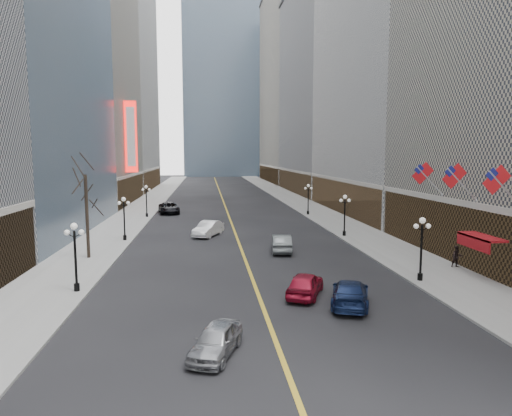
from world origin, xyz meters
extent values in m
cube|color=gray|center=(14.00, 70.00, 0.07)|extent=(6.00, 230.00, 0.15)
cube|color=gray|center=(-14.00, 70.00, 0.07)|extent=(6.00, 230.00, 0.15)
cube|color=gold|center=(0.00, 80.00, 0.01)|extent=(0.25, 200.00, 0.02)
cube|color=brown|center=(18.40, 68.00, 2.60)|extent=(2.80, 35.00, 5.00)
cube|color=gray|center=(30.00, 106.00, 24.00)|extent=(26.00, 40.00, 48.00)
cube|color=brown|center=(18.40, 106.00, 2.60)|extent=(2.80, 39.00, 5.00)
cube|color=#A39C87|center=(30.00, 149.00, 31.00)|extent=(26.00, 46.00, 62.00)
cube|color=brown|center=(18.40, 149.00, 2.60)|extent=(2.80, 45.00, 5.00)
cube|color=#A39C87|center=(-30.00, 87.00, 25.00)|extent=(26.00, 30.00, 50.00)
cube|color=brown|center=(-18.40, 87.00, 2.60)|extent=(2.80, 29.00, 5.00)
cube|color=silver|center=(-30.00, 121.00, 36.00)|extent=(26.00, 38.00, 72.00)
cube|color=brown|center=(-18.40, 121.00, 2.60)|extent=(2.80, 37.00, 5.00)
cylinder|color=black|center=(11.80, 30.00, 0.40)|extent=(0.36, 0.36, 0.50)
cylinder|color=black|center=(11.80, 30.00, 2.15)|extent=(0.16, 0.16, 4.00)
sphere|color=white|center=(11.80, 30.00, 4.45)|extent=(0.44, 0.44, 0.44)
sphere|color=white|center=(11.35, 30.00, 4.05)|extent=(0.36, 0.36, 0.36)
sphere|color=white|center=(12.25, 30.00, 4.05)|extent=(0.36, 0.36, 0.36)
cylinder|color=black|center=(11.80, 48.00, 0.40)|extent=(0.36, 0.36, 0.50)
cylinder|color=black|center=(11.80, 48.00, 2.15)|extent=(0.16, 0.16, 4.00)
sphere|color=white|center=(11.80, 48.00, 4.45)|extent=(0.44, 0.44, 0.44)
sphere|color=white|center=(11.35, 48.00, 4.05)|extent=(0.36, 0.36, 0.36)
sphere|color=white|center=(12.25, 48.00, 4.05)|extent=(0.36, 0.36, 0.36)
cylinder|color=black|center=(11.80, 66.00, 0.40)|extent=(0.36, 0.36, 0.50)
cylinder|color=black|center=(11.80, 66.00, 2.15)|extent=(0.16, 0.16, 4.00)
sphere|color=white|center=(11.80, 66.00, 4.45)|extent=(0.44, 0.44, 0.44)
sphere|color=white|center=(11.35, 66.00, 4.05)|extent=(0.36, 0.36, 0.36)
sphere|color=white|center=(12.25, 66.00, 4.05)|extent=(0.36, 0.36, 0.36)
cylinder|color=black|center=(-11.80, 30.00, 0.40)|extent=(0.36, 0.36, 0.50)
cylinder|color=black|center=(-11.80, 30.00, 2.15)|extent=(0.16, 0.16, 4.00)
sphere|color=white|center=(-11.80, 30.00, 4.45)|extent=(0.44, 0.44, 0.44)
sphere|color=white|center=(-12.25, 30.00, 4.05)|extent=(0.36, 0.36, 0.36)
sphere|color=white|center=(-11.35, 30.00, 4.05)|extent=(0.36, 0.36, 0.36)
cylinder|color=black|center=(-11.80, 48.00, 0.40)|extent=(0.36, 0.36, 0.50)
cylinder|color=black|center=(-11.80, 48.00, 2.15)|extent=(0.16, 0.16, 4.00)
sphere|color=white|center=(-11.80, 48.00, 4.45)|extent=(0.44, 0.44, 0.44)
sphere|color=white|center=(-12.25, 48.00, 4.05)|extent=(0.36, 0.36, 0.36)
sphere|color=white|center=(-11.35, 48.00, 4.05)|extent=(0.36, 0.36, 0.36)
cylinder|color=black|center=(-11.80, 66.00, 0.40)|extent=(0.36, 0.36, 0.50)
cylinder|color=black|center=(-11.80, 66.00, 2.15)|extent=(0.16, 0.16, 4.00)
sphere|color=white|center=(-11.80, 66.00, 4.45)|extent=(0.44, 0.44, 0.44)
sphere|color=white|center=(-12.25, 66.00, 4.05)|extent=(0.36, 0.36, 0.36)
sphere|color=white|center=(-11.35, 66.00, 4.05)|extent=(0.36, 0.36, 0.36)
cylinder|color=#B2B2B7|center=(15.80, 27.00, 6.80)|extent=(2.49, 0.12, 2.49)
cube|color=red|center=(15.15, 27.00, 7.45)|extent=(1.94, 0.04, 1.94)
cube|color=navy|center=(14.80, 27.00, 7.80)|extent=(0.88, 0.06, 0.88)
cylinder|color=#B2B2B7|center=(15.80, 32.00, 6.80)|extent=(2.49, 0.12, 2.49)
cube|color=red|center=(15.15, 32.00, 7.45)|extent=(1.94, 0.04, 1.94)
cube|color=navy|center=(14.80, 32.00, 7.80)|extent=(0.88, 0.06, 0.88)
cylinder|color=#B2B2B7|center=(15.80, 37.00, 6.80)|extent=(2.49, 0.12, 2.49)
cube|color=red|center=(15.15, 37.00, 7.45)|extent=(1.94, 0.04, 1.94)
cube|color=navy|center=(14.80, 37.00, 7.80)|extent=(0.88, 0.06, 0.88)
cube|color=maroon|center=(16.30, 30.00, 3.20)|extent=(1.40, 4.00, 0.15)
cube|color=maroon|center=(15.65, 30.00, 2.80)|extent=(0.10, 4.00, 0.90)
cube|color=red|center=(-15.90, 80.00, 12.00)|extent=(2.00, 0.50, 12.00)
cube|color=white|center=(-15.85, 80.00, 12.00)|extent=(1.40, 0.55, 10.00)
cylinder|color=#2D231C|center=(-13.50, 40.00, 3.75)|extent=(0.28, 0.28, 7.20)
imported|color=#929499|center=(-2.92, 19.67, 0.70)|extent=(2.98, 4.44, 1.41)
imported|color=silver|center=(-3.10, 50.11, 0.84)|extent=(3.72, 5.39, 1.68)
imported|color=black|center=(-9.00, 70.38, 0.86)|extent=(3.86, 6.60, 1.72)
imported|color=#132047|center=(5.27, 25.70, 0.77)|extent=(3.73, 5.69, 1.53)
imported|color=maroon|center=(2.97, 27.77, 0.78)|extent=(3.52, 4.93, 1.56)
imported|color=#505658|center=(3.66, 41.15, 0.81)|extent=(2.31, 5.12, 1.63)
imported|color=black|center=(16.40, 33.22, 1.01)|extent=(0.85, 0.47, 1.73)
camera|label=1|loc=(-3.28, -0.18, 9.07)|focal=32.00mm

